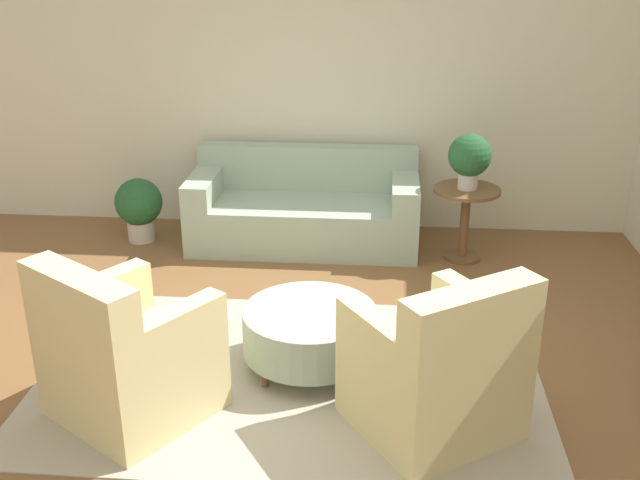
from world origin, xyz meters
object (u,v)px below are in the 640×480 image
object	(u,v)px
armchair_left	(125,358)
side_table	(465,211)
ottoman_table	(310,330)
couch	(305,210)
armchair_right	(438,372)
potted_plant_floor	(139,205)
potted_plant_on_side_table	(470,157)

from	to	relation	value
armchair_left	side_table	distance (m)	3.36
armchair_left	ottoman_table	world-z (taller)	armchair_left
armchair_left	couch	bearing A→B (deg)	74.75
couch	armchair_right	world-z (taller)	armchair_right
armchair_left	potted_plant_floor	world-z (taller)	armchair_left
side_table	potted_plant_floor	size ratio (longest dim) A/B	1.09
armchair_left	ottoman_table	bearing A→B (deg)	31.25
ottoman_table	potted_plant_on_side_table	world-z (taller)	potted_plant_on_side_table
couch	potted_plant_floor	size ratio (longest dim) A/B	3.45
armchair_right	potted_plant_on_side_table	world-z (taller)	potted_plant_on_side_table
side_table	potted_plant_on_side_table	distance (m)	0.48
ottoman_table	potted_plant_on_side_table	xyz separation A→B (m)	(1.18, 1.91, 0.66)
couch	armchair_right	distance (m)	3.00
armchair_right	armchair_left	bearing A→B (deg)	180.00
armchair_left	armchair_right	distance (m)	1.82
armchair_left	ottoman_table	distance (m)	1.21
couch	potted_plant_on_side_table	bearing A→B (deg)	-10.86
armchair_left	armchair_right	xyz separation A→B (m)	(1.82, 0.00, 0.00)
ottoman_table	potted_plant_on_side_table	size ratio (longest dim) A/B	1.84
armchair_right	potted_plant_on_side_table	distance (m)	2.62
ottoman_table	potted_plant_floor	size ratio (longest dim) A/B	1.46
side_table	couch	bearing A→B (deg)	169.14
ottoman_table	potted_plant_floor	distance (m)	2.76
side_table	potted_plant_on_side_table	size ratio (longest dim) A/B	1.37
armchair_left	potted_plant_on_side_table	size ratio (longest dim) A/B	2.35
potted_plant_floor	potted_plant_on_side_table	bearing A→B (deg)	-3.51
ottoman_table	side_table	world-z (taller)	side_table
couch	armchair_right	size ratio (longest dim) A/B	1.84
couch	potted_plant_floor	bearing A→B (deg)	-176.55
ottoman_table	potted_plant_on_side_table	distance (m)	2.34
ottoman_table	side_table	distance (m)	2.25
armchair_right	side_table	xyz separation A→B (m)	(0.39, 2.54, 0.06)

